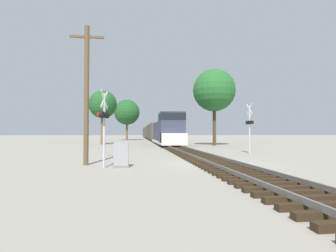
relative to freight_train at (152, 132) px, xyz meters
The scene contains 10 objects.
ground_plane 57.72m from the freight_train, 90.00° to the right, with size 400.00×400.00×0.00m, color gray.
rail_track_bed 57.72m from the freight_train, 90.00° to the right, with size 2.60×160.00×0.31m.
freight_train is the anchor object (origin of this frame).
crossing_signal_near 58.87m from the freight_train, 95.78° to the right, with size 0.52×1.01×3.83m.
crossing_signal_far 51.11m from the freight_train, 84.21° to the right, with size 0.39×1.01×4.18m.
relay_cabinet 58.86m from the freight_train, 94.93° to the right, with size 0.79×0.57×1.25m.
utility_pole 57.86m from the freight_train, 96.93° to the right, with size 1.80×0.26×7.49m.
tree_far_right 37.79m from the freight_train, 80.15° to the right, with size 5.84×5.84×10.55m.
tree_mid_background 33.39m from the freight_train, 106.24° to the right, with size 4.17×4.17×8.08m.
tree_deep_background 11.63m from the freight_train, 127.71° to the right, with size 6.06×6.06×9.75m.
Camera 1 is at (-4.34, -14.10, 1.70)m, focal length 28.00 mm.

